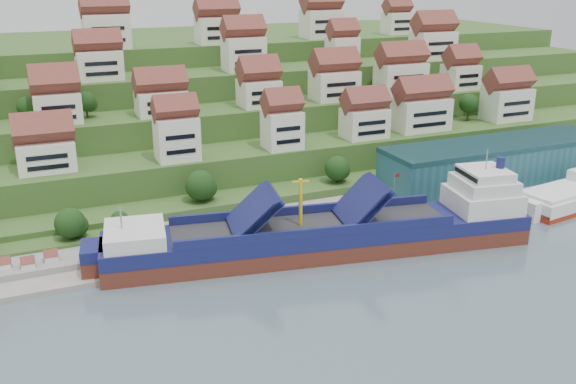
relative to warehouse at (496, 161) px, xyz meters
name	(u,v)px	position (x,y,z in m)	size (l,w,h in m)	color
ground	(342,247)	(-52.00, -17.00, -7.20)	(300.00, 300.00, 0.00)	slate
quay	(388,204)	(-32.00, -2.00, -6.10)	(180.00, 14.00, 2.20)	gray
pebble_beach	(29,271)	(-110.00, -5.00, -6.70)	(45.00, 20.00, 1.00)	gray
hillside	(198,101)	(-52.00, 86.55, 3.46)	(260.00, 128.00, 31.00)	#2D4C1E
hillside_village	(254,77)	(-47.75, 43.88, 17.39)	(161.14, 61.60, 29.55)	white
hillside_trees	(243,126)	(-57.49, 25.90, 8.63)	(137.66, 62.27, 30.40)	#1C4316
warehouse	(496,161)	(0.00, 0.00, 0.00)	(60.00, 15.00, 10.00)	#255965
flagpole	(394,188)	(-33.89, -7.00, -0.32)	(1.28, 0.16, 8.00)	gray
beach_huts	(16,268)	(-112.00, -6.25, -5.10)	(14.40, 3.70, 2.20)	white
cargo_ship	(333,235)	(-54.51, -17.82, -3.72)	(84.34, 26.68, 18.55)	#5A261B
second_ship	(572,196)	(8.35, -17.34, -4.76)	(29.05, 14.32, 8.07)	maroon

